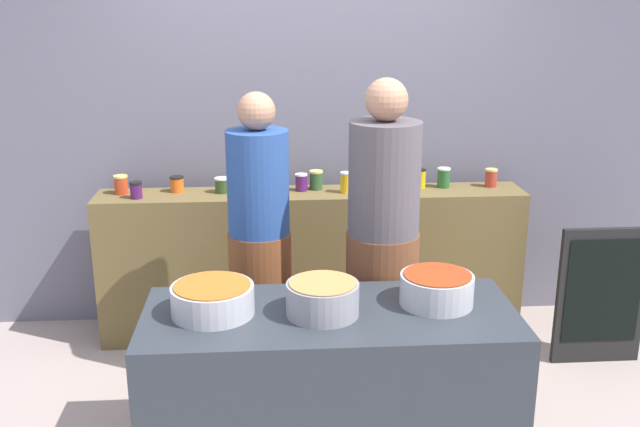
{
  "coord_description": "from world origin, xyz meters",
  "views": [
    {
      "loc": [
        -0.26,
        -3.28,
        2.15
      ],
      "look_at": [
        0.0,
        0.35,
        1.05
      ],
      "focal_mm": 40.48,
      "sensor_mm": 36.0,
      "label": 1
    }
  ],
  "objects": [
    {
      "name": "display_shelf",
      "position": [
        0.0,
        1.1,
        0.48
      ],
      "size": [
        2.7,
        0.36,
        0.96
      ],
      "primitive_type": "cube",
      "color": "brown",
      "rests_on": "ground"
    },
    {
      "name": "preserve_jar_11",
      "position": [
        0.86,
        1.16,
        1.03
      ],
      "size": [
        0.08,
        0.08,
        0.13
      ],
      "color": "#255D2C",
      "rests_on": "display_shelf"
    },
    {
      "name": "preserve_jar_3",
      "position": [
        -0.56,
        1.13,
        1.01
      ],
      "size": [
        0.09,
        0.09,
        0.1
      ],
      "color": "#2E461F",
      "rests_on": "display_shelf"
    },
    {
      "name": "chalkboard_sign",
      "position": [
        1.7,
        0.57,
        0.43
      ],
      "size": [
        0.54,
        0.05,
        0.85
      ],
      "color": "black",
      "rests_on": "ground"
    },
    {
      "name": "cooking_pot_right",
      "position": [
        0.5,
        -0.24,
        0.85
      ],
      "size": [
        0.34,
        0.34,
        0.15
      ],
      "color": "#B7B7BC",
      "rests_on": "prep_table"
    },
    {
      "name": "preserve_jar_4",
      "position": [
        -0.19,
        1.08,
        1.02
      ],
      "size": [
        0.07,
        0.07,
        0.12
      ],
      "color": "gold",
      "rests_on": "display_shelf"
    },
    {
      "name": "cook_with_tongs",
      "position": [
        -0.32,
        0.45,
        0.76
      ],
      "size": [
        0.35,
        0.35,
        1.68
      ],
      "color": "brown",
      "rests_on": "ground"
    },
    {
      "name": "cooking_pot_left",
      "position": [
        -0.53,
        -0.28,
        0.85
      ],
      "size": [
        0.37,
        0.37,
        0.14
      ],
      "color": "#B7B7BC",
      "rests_on": "prep_table"
    },
    {
      "name": "preserve_jar_5",
      "position": [
        -0.06,
        1.14,
        1.02
      ],
      "size": [
        0.08,
        0.08,
        0.11
      ],
      "color": "#4E1A5F",
      "rests_on": "display_shelf"
    },
    {
      "name": "prep_table",
      "position": [
        0.0,
        -0.3,
        0.39
      ],
      "size": [
        1.7,
        0.7,
        0.78
      ],
      "primitive_type": "cube",
      "color": "#2F353C",
      "rests_on": "ground"
    },
    {
      "name": "preserve_jar_12",
      "position": [
        1.17,
        1.16,
        1.02
      ],
      "size": [
        0.08,
        0.08,
        0.12
      ],
      "color": "#AB3426",
      "rests_on": "display_shelf"
    },
    {
      "name": "preserve_jar_10",
      "position": [
        0.71,
        1.16,
        1.03
      ],
      "size": [
        0.07,
        0.07,
        0.13
      ],
      "color": "gold",
      "rests_on": "display_shelf"
    },
    {
      "name": "cooking_pot_center",
      "position": [
        -0.04,
        -0.32,
        0.86
      ],
      "size": [
        0.33,
        0.33,
        0.15
      ],
      "color": "gray",
      "rests_on": "prep_table"
    },
    {
      "name": "cook_in_cap",
      "position": [
        0.32,
        0.27,
        0.8
      ],
      "size": [
        0.39,
        0.39,
        1.77
      ],
      "color": "brown",
      "rests_on": "ground"
    },
    {
      "name": "preserve_jar_8",
      "position": [
        0.5,
        1.17,
        1.03
      ],
      "size": [
        0.08,
        0.08,
        0.13
      ],
      "color": "orange",
      "rests_on": "display_shelf"
    },
    {
      "name": "preserve_jar_6",
      "position": [
        0.03,
        1.17,
        1.03
      ],
      "size": [
        0.09,
        0.09,
        0.12
      ],
      "color": "#2F542D",
      "rests_on": "display_shelf"
    },
    {
      "name": "preserve_jar_1",
      "position": [
        -1.08,
        1.03,
        1.02
      ],
      "size": [
        0.08,
        0.08,
        0.1
      ],
      "color": "#4A1954",
      "rests_on": "display_shelf"
    },
    {
      "name": "ground",
      "position": [
        0.0,
        0.0,
        0.0
      ],
      "size": [
        12.0,
        12.0,
        0.0
      ],
      "primitive_type": "plane",
      "color": "#A8958D"
    },
    {
      "name": "preserve_jar_0",
      "position": [
        -1.19,
        1.15,
        1.02
      ],
      "size": [
        0.09,
        0.09,
        0.12
      ],
      "color": "#C13C1C",
      "rests_on": "display_shelf"
    },
    {
      "name": "preserve_jar_2",
      "position": [
        -0.85,
        1.17,
        1.01
      ],
      "size": [
        0.09,
        0.09,
        0.1
      ],
      "color": "orange",
      "rests_on": "display_shelf"
    },
    {
      "name": "preserve_jar_9",
      "position": [
        0.6,
        1.08,
        1.02
      ],
      "size": [
        0.08,
        0.08,
        0.11
      ],
      "color": "olive",
      "rests_on": "display_shelf"
    },
    {
      "name": "storefront_wall",
      "position": [
        0.0,
        1.45,
        1.5
      ],
      "size": [
        4.8,
        0.12,
        3.0
      ],
      "primitive_type": "cube",
      "color": "slate",
      "rests_on": "ground"
    },
    {
      "name": "preserve_jar_7",
      "position": [
        0.21,
        1.07,
        1.03
      ],
      "size": [
        0.07,
        0.07,
        0.13
      ],
      "color": "gold",
      "rests_on": "display_shelf"
    }
  ]
}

